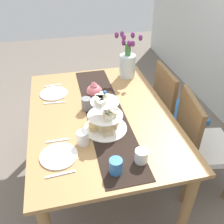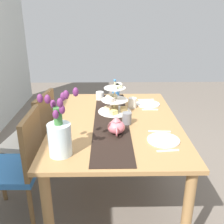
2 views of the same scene
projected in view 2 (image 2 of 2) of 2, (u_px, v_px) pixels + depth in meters
name	position (u px, v px, depth m)	size (l,w,h in m)	color
ground_plane	(115.00, 193.00, 2.44)	(8.00, 8.00, 0.00)	#6B6056
dining_table	(115.00, 132.00, 2.20)	(1.47, 1.05, 0.75)	#A37747
chair_left	(20.00, 163.00, 2.01)	(0.43, 0.43, 0.91)	brown
chair_right	(36.00, 135.00, 2.45)	(0.48, 0.48, 0.91)	brown
table_runner	(111.00, 120.00, 2.16)	(1.41, 0.28, 0.00)	black
tiered_cake_stand	(115.00, 101.00, 2.31)	(0.30, 0.30, 0.30)	beige
teapot	(116.00, 127.00, 1.91)	(0.24, 0.13, 0.14)	#D66B75
tulip_vase	(60.00, 134.00, 1.61)	(0.22, 0.25, 0.44)	silver
cream_jug	(100.00, 96.00, 2.65)	(0.08, 0.08, 0.09)	white
dinner_plate_left	(163.00, 140.00, 1.83)	(0.23, 0.23, 0.01)	white
fork_left	(168.00, 151.00, 1.70)	(0.02, 0.15, 0.01)	silver
knife_left	(159.00, 131.00, 1.97)	(0.01, 0.17, 0.01)	silver
dinner_plate_right	(148.00, 104.00, 2.53)	(0.23, 0.23, 0.01)	white
fork_right	(150.00, 110.00, 2.39)	(0.02, 0.15, 0.01)	silver
knife_right	(146.00, 99.00, 2.66)	(0.01, 0.17, 0.01)	silver
mug_grey	(127.00, 118.00, 2.08)	(0.08, 0.08, 0.10)	slate
mug_white_text	(132.00, 103.00, 2.43)	(0.08, 0.08, 0.10)	white
mug_orange	(116.00, 94.00, 2.69)	(0.08, 0.08, 0.10)	#3370B7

